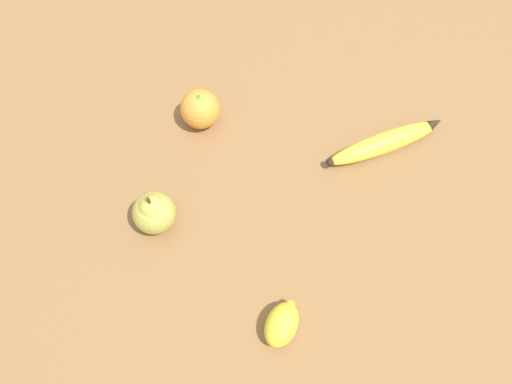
{
  "coord_description": "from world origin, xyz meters",
  "views": [
    {
      "loc": [
        0.25,
        0.35,
        0.76
      ],
      "look_at": [
        0.09,
        0.03,
        0.03
      ],
      "focal_mm": 35.0,
      "sensor_mm": 36.0,
      "label": 1
    }
  ],
  "objects_px": {
    "banana": "(385,143)",
    "pear": "(154,212)",
    "orange": "(200,109)",
    "lemon": "(282,324)"
  },
  "relations": [
    {
      "from": "banana",
      "to": "pear",
      "type": "bearing_deg",
      "value": 177.98
    },
    {
      "from": "pear",
      "to": "orange",
      "type": "bearing_deg",
      "value": -135.71
    },
    {
      "from": "pear",
      "to": "lemon",
      "type": "bearing_deg",
      "value": 111.16
    },
    {
      "from": "banana",
      "to": "pear",
      "type": "relative_size",
      "value": 2.55
    },
    {
      "from": "banana",
      "to": "lemon",
      "type": "xyz_separation_m",
      "value": [
        0.31,
        0.19,
        0.01
      ]
    },
    {
      "from": "orange",
      "to": "lemon",
      "type": "xyz_separation_m",
      "value": [
        0.05,
        0.39,
        -0.01
      ]
    },
    {
      "from": "banana",
      "to": "pear",
      "type": "xyz_separation_m",
      "value": [
        0.41,
        -0.06,
        0.02
      ]
    },
    {
      "from": "orange",
      "to": "pear",
      "type": "relative_size",
      "value": 0.81
    },
    {
      "from": "orange",
      "to": "lemon",
      "type": "bearing_deg",
      "value": 82.12
    },
    {
      "from": "banana",
      "to": "orange",
      "type": "height_order",
      "value": "orange"
    }
  ]
}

